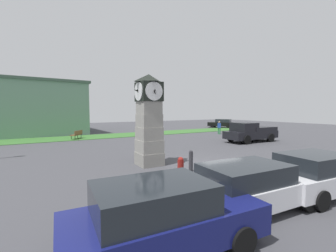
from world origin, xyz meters
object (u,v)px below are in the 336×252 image
(pedestrian_near_bench, at_px, (219,127))
(car_navy_sedan, at_px, (163,217))
(car_far_lot, at_px, (222,123))
(street_lamp_far_side, at_px, (35,103))
(bollard_near_tower, at_px, (191,160))
(car_by_building, at_px, (318,174))
(car_near_tower, at_px, (251,186))
(pickup_truck, at_px, (251,132))
(bollard_mid_row, at_px, (181,168))
(clock_tower, at_px, (149,120))
(bench, at_px, (77,134))

(pedestrian_near_bench, bearing_deg, car_navy_sedan, -136.24)
(car_far_lot, distance_m, street_lamp_far_side, 27.74)
(bollard_near_tower, relative_size, street_lamp_far_side, 0.16)
(bollard_near_tower, bearing_deg, car_by_building, -67.36)
(car_near_tower, relative_size, pickup_truck, 0.87)
(car_navy_sedan, height_order, car_far_lot, car_navy_sedan)
(bollard_near_tower, xyz_separation_m, pickup_truck, (11.04, 5.40, 0.39))
(bollard_mid_row, bearing_deg, car_near_tower, -87.01)
(car_by_building, height_order, street_lamp_far_side, street_lamp_far_side)
(clock_tower, xyz_separation_m, pedestrian_near_bench, (14.47, 9.78, -1.55))
(bollard_near_tower, relative_size, bollard_mid_row, 1.04)
(bollard_mid_row, relative_size, street_lamp_far_side, 0.15)
(bollard_mid_row, xyz_separation_m, pedestrian_near_bench, (14.51, 12.92, 0.40))
(car_near_tower, relative_size, pedestrian_near_bench, 2.92)
(car_near_tower, relative_size, bench, 2.92)
(car_navy_sedan, xyz_separation_m, car_by_building, (6.33, 0.02, -0.02))
(car_by_building, relative_size, pedestrian_near_bench, 2.69)
(car_near_tower, bearing_deg, clock_tower, 91.29)
(bollard_mid_row, bearing_deg, car_by_building, -50.05)
(car_far_lot, xyz_separation_m, street_lamp_far_side, (-27.53, 1.68, 3.03))
(car_far_lot, relative_size, street_lamp_far_side, 0.72)
(car_by_building, distance_m, street_lamp_far_side, 27.52)
(pedestrian_near_bench, bearing_deg, bollard_mid_row, -138.31)
(car_far_lot, height_order, street_lamp_far_side, street_lamp_far_side)
(bollard_mid_row, distance_m, car_far_lot, 30.20)
(bollard_mid_row, relative_size, bench, 0.64)
(car_navy_sedan, bearing_deg, pickup_truck, 33.74)
(bollard_near_tower, bearing_deg, clock_tower, 118.83)
(car_navy_sedan, distance_m, street_lamp_far_side, 26.27)
(car_navy_sedan, distance_m, pedestrian_near_bench, 24.34)
(bollard_near_tower, relative_size, car_near_tower, 0.23)
(clock_tower, height_order, car_by_building, clock_tower)
(street_lamp_far_side, bearing_deg, car_far_lot, -3.48)
(car_by_building, relative_size, bench, 2.69)
(car_navy_sedan, bearing_deg, clock_tower, 66.25)
(street_lamp_far_side, bearing_deg, bollard_near_tower, -72.86)
(car_near_tower, bearing_deg, car_navy_sedan, -172.76)
(bollard_mid_row, xyz_separation_m, bench, (-1.62, 16.90, 0.01))
(bollard_mid_row, xyz_separation_m, car_by_building, (3.26, -3.89, 0.25))
(bollard_near_tower, bearing_deg, car_far_lot, 42.84)
(pickup_truck, distance_m, bench, 17.46)
(bollard_mid_row, distance_m, pedestrian_near_bench, 19.43)
(car_navy_sedan, relative_size, car_far_lot, 0.93)
(bollard_mid_row, relative_size, car_navy_sedan, 0.23)
(car_far_lot, xyz_separation_m, bench, (-23.87, -3.52, -0.23))
(bollard_near_tower, xyz_separation_m, bollard_mid_row, (-1.24, -0.94, -0.02))
(bench, bearing_deg, pickup_truck, -37.19)
(clock_tower, relative_size, bollard_near_tower, 4.67)
(car_far_lot, bearing_deg, car_navy_sedan, -136.14)
(car_by_building, bearing_deg, pedestrian_near_bench, 56.23)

